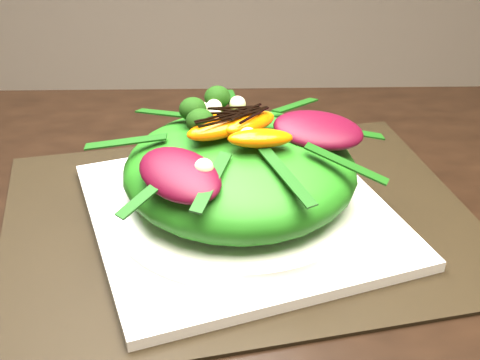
{
  "coord_description": "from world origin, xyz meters",
  "views": [
    {
      "loc": [
        -0.0,
        -0.44,
        1.12
      ],
      "look_at": [
        0.01,
        0.1,
        0.8
      ],
      "focal_mm": 48.0,
      "sensor_mm": 36.0,
      "label": 1
    }
  ],
  "objects_px": {
    "dining_table": "(231,305)",
    "placemat": "(240,219)",
    "plate_base": "(240,213)",
    "orange_segment": "(217,116)",
    "salad_bowl": "(240,201)",
    "lettuce_mound": "(240,170)"
  },
  "relations": [
    {
      "from": "plate_base",
      "to": "lettuce_mound",
      "type": "distance_m",
      "value": 0.05
    },
    {
      "from": "placemat",
      "to": "lettuce_mound",
      "type": "bearing_deg",
      "value": 90.0
    },
    {
      "from": "dining_table",
      "to": "plate_base",
      "type": "distance_m",
      "value": 0.11
    },
    {
      "from": "dining_table",
      "to": "placemat",
      "type": "distance_m",
      "value": 0.11
    },
    {
      "from": "plate_base",
      "to": "salad_bowl",
      "type": "distance_m",
      "value": 0.01
    },
    {
      "from": "dining_table",
      "to": "lettuce_mound",
      "type": "xyz_separation_m",
      "value": [
        0.01,
        0.1,
        0.08
      ]
    },
    {
      "from": "salad_bowl",
      "to": "lettuce_mound",
      "type": "relative_size",
      "value": 1.12
    },
    {
      "from": "dining_table",
      "to": "plate_base",
      "type": "height_order",
      "value": "dining_table"
    },
    {
      "from": "plate_base",
      "to": "lettuce_mound",
      "type": "xyz_separation_m",
      "value": [
        0.0,
        0.0,
        0.05
      ]
    },
    {
      "from": "dining_table",
      "to": "lettuce_mound",
      "type": "bearing_deg",
      "value": 84.31
    },
    {
      "from": "placemat",
      "to": "salad_bowl",
      "type": "bearing_deg",
      "value": 90.0
    },
    {
      "from": "plate_base",
      "to": "lettuce_mound",
      "type": "bearing_deg",
      "value": 90.0
    },
    {
      "from": "orange_segment",
      "to": "salad_bowl",
      "type": "bearing_deg",
      "value": -52.73
    },
    {
      "from": "placemat",
      "to": "plate_base",
      "type": "height_order",
      "value": "plate_base"
    },
    {
      "from": "placemat",
      "to": "salad_bowl",
      "type": "relative_size",
      "value": 1.85
    },
    {
      "from": "placemat",
      "to": "salad_bowl",
      "type": "xyz_separation_m",
      "value": [
        0.0,
        0.0,
        0.02
      ]
    },
    {
      "from": "dining_table",
      "to": "salad_bowl",
      "type": "height_order",
      "value": "dining_table"
    },
    {
      "from": "placemat",
      "to": "lettuce_mound",
      "type": "height_order",
      "value": "lettuce_mound"
    },
    {
      "from": "orange_segment",
      "to": "plate_base",
      "type": "bearing_deg",
      "value": -52.73
    },
    {
      "from": "orange_segment",
      "to": "lettuce_mound",
      "type": "bearing_deg",
      "value": -52.73
    },
    {
      "from": "placemat",
      "to": "orange_segment",
      "type": "bearing_deg",
      "value": 127.27
    },
    {
      "from": "dining_table",
      "to": "placemat",
      "type": "bearing_deg",
      "value": 84.31
    }
  ]
}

